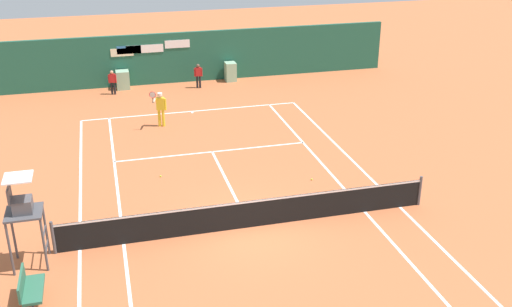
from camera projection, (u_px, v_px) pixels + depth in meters
ground_plane at (246, 218)px, 19.79m from camera, size 80.00×80.00×0.01m
tennis_net at (250, 213)px, 19.08m from camera, size 12.10×0.10×1.07m
sponsor_back_wall at (176, 59)px, 33.81m from camera, size 25.00×1.02×2.84m
umpire_chair at (23, 209)px, 16.62m from camera, size 1.00×1.00×2.80m
player_bench at (29, 287)px, 15.47m from camera, size 0.54×1.29×0.88m
player_on_baseline at (160, 106)px, 27.37m from camera, size 0.77×0.67×1.84m
ball_kid_right_post at (198, 74)px, 33.01m from camera, size 0.45×0.21×1.36m
ball_kid_left_post at (112, 81)px, 31.93m from camera, size 0.43×0.22×1.32m
tennis_ball_near_service_line at (312, 179)px, 22.47m from camera, size 0.07×0.07×0.07m
tennis_ball_by_sideline at (161, 176)px, 22.72m from camera, size 0.07×0.07×0.07m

